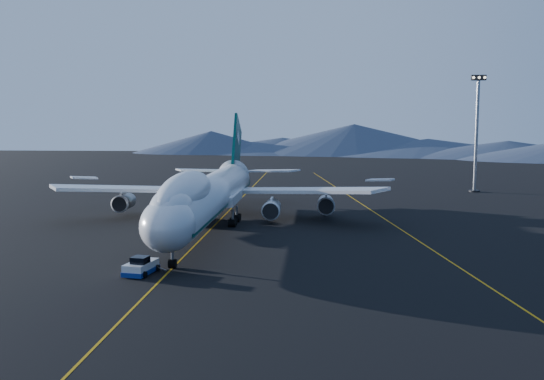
{
  "coord_description": "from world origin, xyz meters",
  "views": [
    {
      "loc": [
        17.43,
        -97.09,
        17.79
      ],
      "look_at": [
        9.71,
        4.84,
        6.0
      ],
      "focal_mm": 40.0,
      "sensor_mm": 36.0,
      "label": 1
    }
  ],
  "objects": [
    {
      "name": "ground",
      "position": [
        0.0,
        0.0,
        0.0
      ],
      "size": [
        500.0,
        500.0,
        0.0
      ],
      "primitive_type": "plane",
      "color": "black",
      "rests_on": "ground"
    },
    {
      "name": "taxiway_line_main",
      "position": [
        0.0,
        0.0,
        0.01
      ],
      "size": [
        0.25,
        220.0,
        0.01
      ],
      "primitive_type": "cube",
      "color": "#C88C0B",
      "rests_on": "ground"
    },
    {
      "name": "taxiway_line_side",
      "position": [
        30.0,
        10.0,
        0.01
      ],
      "size": [
        28.08,
        198.09,
        0.01
      ],
      "primitive_type": "cube",
      "rotation": [
        0.0,
        0.0,
        0.14
      ],
      "color": "#C88C0B",
      "rests_on": "ground"
    },
    {
      "name": "boeing_747",
      "position": [
        0.0,
        0.03,
        5.81
      ],
      "size": [
        59.62,
        72.43,
        19.37
      ],
      "color": "silver",
      "rests_on": "ground"
    },
    {
      "name": "pushback_tug",
      "position": [
        -3.0,
        -29.5,
        0.69
      ],
      "size": [
        3.6,
        5.43,
        2.2
      ],
      "rotation": [
        0.0,
        0.0,
        -0.18
      ],
      "color": "silver",
      "rests_on": "ground"
    },
    {
      "name": "floodlight_mast",
      "position": [
        56.56,
        56.52,
        14.61
      ],
      "size": [
        3.56,
        2.67,
        28.84
      ],
      "rotation": [
        0.0,
        0.0,
        -0.2
      ],
      "color": "black",
      "rests_on": "ground"
    }
  ]
}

